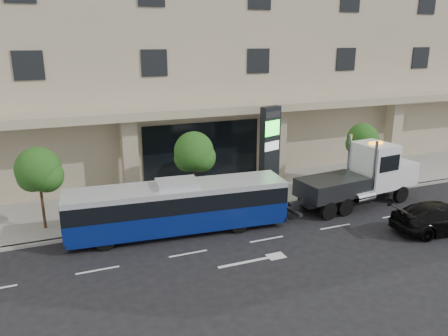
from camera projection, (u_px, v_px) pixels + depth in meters
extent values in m
plane|color=black|center=(253.00, 227.00, 22.61)|extent=(120.00, 120.00, 0.00)
cube|color=gray|center=(219.00, 195.00, 27.04)|extent=(120.00, 6.00, 0.15)
cube|color=gray|center=(238.00, 213.00, 24.37)|extent=(120.00, 0.30, 0.15)
cube|color=tan|center=(169.00, 31.00, 33.59)|extent=(60.00, 15.00, 20.00)
cube|color=tan|center=(208.00, 109.00, 27.20)|extent=(60.00, 2.80, 0.50)
cube|color=black|center=(202.00, 152.00, 29.10)|extent=(8.00, 0.12, 4.00)
cube|color=tan|center=(130.00, 157.00, 26.15)|extent=(0.90, 0.90, 4.90)
cube|color=tan|center=(277.00, 143.00, 29.72)|extent=(0.90, 0.90, 4.90)
cube|color=tan|center=(393.00, 132.00, 33.29)|extent=(0.90, 0.90, 4.90)
cylinder|color=#422B19|center=(42.00, 202.00, 21.81)|extent=(0.14, 0.14, 2.80)
sphere|color=#194714|center=(38.00, 169.00, 21.32)|extent=(2.20, 2.20, 2.20)
sphere|color=#194714|center=(47.00, 176.00, 21.36)|extent=(1.65, 1.65, 1.65)
sphere|color=#194714|center=(33.00, 177.00, 21.51)|extent=(1.54, 1.54, 1.54)
cylinder|color=#422B19|center=(194.00, 182.00, 24.65)|extent=(0.14, 0.14, 2.94)
sphere|color=#194714|center=(194.00, 151.00, 24.14)|extent=(2.20, 2.20, 2.20)
sphere|color=#194714|center=(201.00, 157.00, 24.18)|extent=(1.65, 1.65, 1.65)
sphere|color=#194714|center=(188.00, 158.00, 24.33)|extent=(1.54, 1.54, 1.54)
cylinder|color=#422B19|center=(360.00, 163.00, 28.78)|extent=(0.14, 0.14, 2.73)
sphere|color=#194714|center=(363.00, 139.00, 28.31)|extent=(2.00, 2.00, 2.00)
sphere|color=#194714|center=(368.00, 143.00, 28.34)|extent=(1.50, 1.50, 1.50)
sphere|color=#194714|center=(356.00, 144.00, 28.49)|extent=(1.40, 1.40, 1.40)
cylinder|color=black|center=(105.00, 241.00, 20.06)|extent=(0.92, 0.34, 0.90)
cylinder|color=black|center=(103.00, 225.00, 21.80)|extent=(0.92, 0.34, 0.90)
cylinder|color=black|center=(239.00, 224.00, 21.90)|extent=(0.92, 0.34, 0.90)
cylinder|color=black|center=(228.00, 211.00, 23.64)|extent=(0.92, 0.34, 0.90)
cube|color=navy|center=(178.00, 216.00, 21.84)|extent=(11.00, 3.15, 1.09)
cube|color=black|center=(178.00, 199.00, 21.57)|extent=(11.00, 3.18, 0.81)
cube|color=#B9BCC2|center=(177.00, 188.00, 21.42)|extent=(11.00, 3.15, 0.27)
cube|color=#B9BCC2|center=(177.00, 183.00, 21.34)|extent=(2.10, 1.61, 0.27)
cube|color=#2D3033|center=(66.00, 238.00, 20.45)|extent=(0.33, 2.26, 0.27)
cube|color=#2D3033|center=(277.00, 213.00, 23.48)|extent=(0.33, 2.26, 0.27)
cube|color=#2D3033|center=(357.00, 193.00, 25.59)|extent=(7.82, 1.75, 0.37)
cube|color=white|center=(394.00, 172.00, 26.69)|extent=(2.05, 2.29, 1.37)
cube|color=silver|center=(405.00, 170.00, 27.10)|extent=(0.28, 1.83, 1.10)
cube|color=white|center=(373.00, 165.00, 25.68)|extent=(2.06, 2.47, 2.65)
cube|color=black|center=(385.00, 157.00, 25.96)|extent=(0.32, 2.01, 1.10)
cylinder|color=silver|center=(374.00, 168.00, 24.31)|extent=(0.18, 0.18, 3.11)
cylinder|color=silver|center=(349.00, 160.00, 26.01)|extent=(0.18, 0.18, 3.11)
cube|color=#2D3033|center=(332.00, 187.00, 24.51)|extent=(4.05, 2.60, 1.01)
cube|color=#2D3033|center=(300.00, 202.00, 23.68)|extent=(1.48, 0.41, 0.20)
cube|color=#2D3033|center=(292.00, 210.00, 23.53)|extent=(0.41, 1.66, 0.16)
cube|color=orange|center=(376.00, 143.00, 25.29)|extent=(0.85, 0.41, 0.13)
cylinder|color=black|center=(401.00, 194.00, 26.02)|extent=(1.03, 0.40, 1.01)
cylinder|color=black|center=(376.00, 185.00, 27.65)|extent=(1.03, 0.40, 1.01)
cylinder|color=black|center=(345.00, 207.00, 24.04)|extent=(1.03, 0.40, 1.01)
cylinder|color=black|center=(322.00, 196.00, 25.67)|extent=(1.03, 0.40, 1.01)
cylinder|color=black|center=(328.00, 211.00, 23.50)|extent=(1.03, 0.40, 1.01)
cylinder|color=black|center=(306.00, 200.00, 25.13)|extent=(1.03, 0.40, 1.01)
imported|color=black|center=(441.00, 217.00, 22.00)|extent=(5.40, 2.76, 1.50)
cube|color=black|center=(270.00, 151.00, 26.52)|extent=(1.43, 0.87, 5.42)
cube|color=#23D428|center=(272.00, 128.00, 25.89)|extent=(1.13, 0.44, 0.90)
cube|color=silver|center=(272.00, 146.00, 26.19)|extent=(1.13, 0.44, 0.54)
cube|color=#262628|center=(273.00, 115.00, 25.66)|extent=(1.13, 0.44, 0.36)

